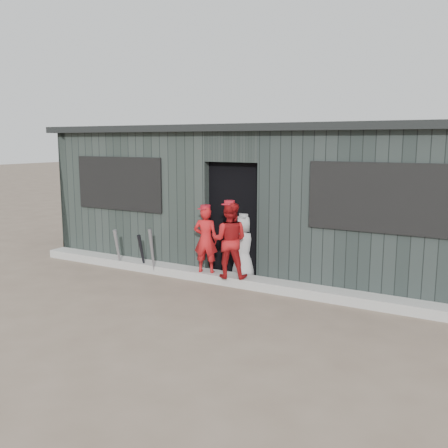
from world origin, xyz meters
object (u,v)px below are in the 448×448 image
Objects in this scene: bat_mid at (152,252)px; player_red_right at (229,240)px; player_grey_back at (244,247)px; dugout at (268,197)px; bat_right at (142,253)px; bat_left at (118,249)px; player_red_left at (206,240)px.

bat_mid is 1.56m from player_red_right.
bat_mid is 0.75× the size of player_grey_back.
player_red_right is at bearing 82.75° from player_grey_back.
player_grey_back is at bearing 19.94° from bat_mid.
dugout reaches higher than player_red_right.
bat_mid is at bearing -14.29° from bat_right.
bat_left is 1.09× the size of bat_right.
player_grey_back is (0.01, 0.48, -0.21)m from player_red_right.
bat_right is 1.86m from player_red_right.
dugout is at bearing -87.88° from player_grey_back.
bat_mid is (0.79, 0.00, 0.04)m from bat_left.
bat_left is 0.68× the size of player_red_left.
dugout is (-0.18, 1.34, 0.73)m from player_grey_back.
bat_mid reaches higher than bat_right.
player_red_left is at bearing 5.23° from bat_left.
bat_left is 2.34m from player_red_right.
bat_mid reaches higher than bat_left.
bat_left is at bearing 7.98° from player_grey_back.
player_red_right reaches higher than player_grey_back.
player_grey_back is 1.53m from dugout.
player_grey_back is 0.13× the size of dugout.
bat_right is at bearing 9.06° from bat_left.
dugout is at bearing 54.51° from bat_mid.
player_red_right is 0.15× the size of dugout.
player_grey_back is at bearing 13.56° from bat_left.
bat_mid is 2.48m from dugout.
player_red_left is 1.86m from dugout.
bat_right is 0.57× the size of player_red_right.
dugout is (2.14, 1.90, 0.91)m from bat_left.
player_grey_back reaches higher than bat_right.
bat_mid is at bearing -15.97° from player_red_right.
player_red_left is (1.31, 0.09, 0.36)m from bat_right.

